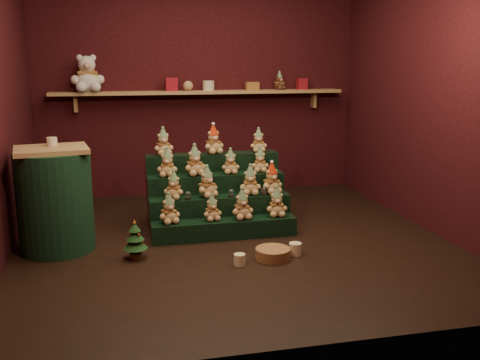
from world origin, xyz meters
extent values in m
plane|color=black|center=(0.00, 0.00, 0.00)|extent=(4.00, 4.00, 0.00)
cube|color=black|center=(0.00, 2.05, 1.40)|extent=(4.00, 0.10, 2.80)
cube|color=black|center=(0.00, -2.05, 1.40)|extent=(4.00, 0.10, 2.80)
cube|color=black|center=(2.05, 0.00, 1.40)|extent=(0.10, 4.00, 2.80)
cube|color=tan|center=(0.00, 1.87, 1.30)|extent=(3.60, 0.26, 0.04)
cube|color=tan|center=(-1.50, 1.94, 1.18)|extent=(0.04, 0.12, 0.20)
cube|color=tan|center=(1.50, 1.94, 1.18)|extent=(0.04, 0.12, 0.20)
cube|color=black|center=(-0.06, 0.10, 0.09)|extent=(1.40, 0.22, 0.18)
cube|color=black|center=(-0.06, 0.32, 0.18)|extent=(1.40, 0.22, 0.36)
cube|color=black|center=(-0.06, 0.54, 0.27)|extent=(1.40, 0.22, 0.54)
cube|color=black|center=(-0.06, 0.76, 0.36)|extent=(1.40, 0.22, 0.72)
cylinder|color=black|center=(-0.39, 0.26, 0.37)|extent=(0.06, 0.06, 0.02)
sphere|color=white|center=(-0.39, 0.26, 0.41)|extent=(0.06, 0.06, 0.06)
cylinder|color=black|center=(0.04, 0.26, 0.37)|extent=(0.06, 0.06, 0.02)
sphere|color=white|center=(0.04, 0.26, 0.41)|extent=(0.06, 0.06, 0.06)
cylinder|color=black|center=(0.38, 0.26, 0.37)|extent=(0.06, 0.06, 0.03)
sphere|color=white|center=(0.38, 0.26, 0.42)|extent=(0.07, 0.07, 0.07)
cube|color=tan|center=(-1.60, 0.11, 0.92)|extent=(0.69, 0.60, 0.04)
cylinder|color=black|center=(-1.60, 0.11, 0.45)|extent=(0.65, 0.65, 0.90)
cylinder|color=beige|center=(-1.60, 0.21, 0.98)|extent=(0.09, 0.09, 0.07)
cylinder|color=#473119|center=(-0.92, -0.28, 0.03)|extent=(0.10, 0.10, 0.05)
cone|color=#153C19|center=(-0.92, -0.28, 0.15)|extent=(0.21, 0.21, 0.10)
cone|color=#153C19|center=(-0.92, -0.28, 0.22)|extent=(0.16, 0.16, 0.09)
cone|color=#153C19|center=(-0.92, -0.28, 0.29)|extent=(0.10, 0.10, 0.07)
cone|color=orange|center=(-0.92, -0.28, 0.34)|extent=(0.03, 0.03, 0.03)
cylinder|color=beige|center=(-0.08, -0.63, 0.05)|extent=(0.10, 0.10, 0.10)
cylinder|color=beige|center=(0.45, -0.50, 0.06)|extent=(0.11, 0.11, 0.11)
cylinder|color=olive|center=(0.24, -0.55, 0.05)|extent=(0.33, 0.33, 0.09)
cube|color=maroon|center=(-0.36, 1.85, 1.40)|extent=(0.14, 0.14, 0.16)
cylinder|color=beige|center=(0.09, 1.85, 1.38)|extent=(0.14, 0.14, 0.12)
cube|color=maroon|center=(1.30, 1.85, 1.39)|extent=(0.12, 0.12, 0.14)
sphere|color=tan|center=(-0.16, 1.85, 1.38)|extent=(0.12, 0.12, 0.12)
cube|color=#C84D1C|center=(0.65, 1.85, 1.37)|extent=(0.16, 0.10, 0.10)
camera|label=1|loc=(-1.01, -4.74, 1.67)|focal=40.00mm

